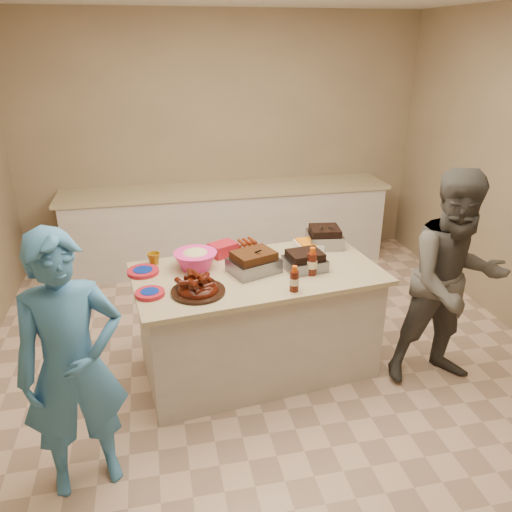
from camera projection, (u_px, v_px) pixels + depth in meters
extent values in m
cube|color=#47230F|center=(254.00, 272.00, 3.61)|extent=(0.40, 0.36, 0.10)
cube|color=black|center=(304.00, 269.00, 3.66)|extent=(0.31, 0.27, 0.08)
cube|color=gray|center=(324.00, 246.00, 4.08)|extent=(0.30, 0.30, 0.11)
cylinder|color=silver|center=(245.00, 252.00, 3.95)|extent=(0.39, 0.39, 0.05)
cube|color=orange|center=(313.00, 248.00, 4.02)|extent=(0.29, 0.23, 0.07)
cylinder|color=#45140B|center=(294.00, 291.00, 3.34)|extent=(0.07, 0.07, 0.18)
cylinder|color=#45140B|center=(311.00, 274.00, 3.57)|extent=(0.08, 0.08, 0.21)
cylinder|color=yellow|center=(240.00, 266.00, 3.71)|extent=(0.05, 0.05, 0.13)
imported|color=silver|center=(240.00, 260.00, 3.81)|extent=(0.13, 0.05, 0.12)
cylinder|color=#A51624|center=(143.00, 273.00, 3.59)|extent=(0.25, 0.25, 0.03)
cylinder|color=#A51624|center=(150.00, 295.00, 3.28)|extent=(0.22, 0.22, 0.03)
imported|color=#916009|center=(154.00, 264.00, 3.74)|extent=(0.11, 0.10, 0.10)
cube|color=#A51624|center=(223.00, 255.00, 3.90)|extent=(0.24, 0.22, 0.10)
imported|color=#3E81BF|center=(92.00, 476.00, 2.96)|extent=(0.92, 1.65, 0.37)
imported|color=#55524D|center=(437.00, 376.00, 3.85)|extent=(0.88, 1.66, 0.61)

